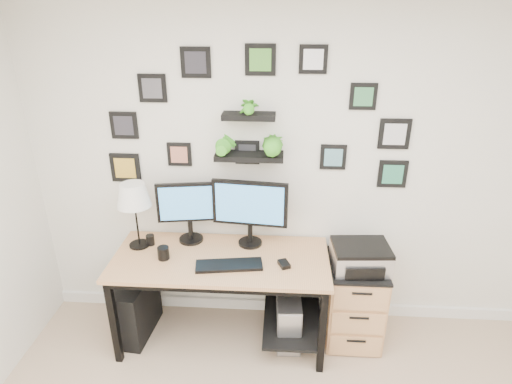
# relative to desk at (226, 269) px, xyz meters

# --- Properties ---
(room) EXTENTS (4.00, 4.00, 4.00)m
(room) POSITION_rel_desk_xyz_m (0.46, 0.32, -0.58)
(room) COLOR tan
(room) RESTS_ON ground
(desk) EXTENTS (1.60, 0.70, 0.75)m
(desk) POSITION_rel_desk_xyz_m (0.00, 0.00, 0.00)
(desk) COLOR tan
(desk) RESTS_ON ground
(monitor_left) EXTENTS (0.48, 0.22, 0.49)m
(monitor_left) POSITION_rel_desk_xyz_m (-0.30, 0.19, 0.41)
(monitor_left) COLOR black
(monitor_left) RESTS_ON desk
(monitor_right) EXTENTS (0.57, 0.20, 0.53)m
(monitor_right) POSITION_rel_desk_xyz_m (0.17, 0.17, 0.44)
(monitor_right) COLOR black
(monitor_right) RESTS_ON desk
(keyboard) EXTENTS (0.49, 0.22, 0.02)m
(keyboard) POSITION_rel_desk_xyz_m (0.04, -0.15, 0.14)
(keyboard) COLOR black
(keyboard) RESTS_ON desk
(mouse) EXTENTS (0.10, 0.12, 0.03)m
(mouse) POSITION_rel_desk_xyz_m (0.43, -0.12, 0.14)
(mouse) COLOR black
(mouse) RESTS_ON desk
(table_lamp) EXTENTS (0.26, 0.26, 0.52)m
(table_lamp) POSITION_rel_desk_xyz_m (-0.69, 0.10, 0.54)
(table_lamp) COLOR black
(table_lamp) RESTS_ON desk
(mug) EXTENTS (0.09, 0.09, 0.10)m
(mug) POSITION_rel_desk_xyz_m (-0.45, -0.08, 0.17)
(mug) COLOR black
(mug) RESTS_ON desk
(pen_cup) EXTENTS (0.06, 0.06, 0.08)m
(pen_cup) POSITION_rel_desk_xyz_m (-0.61, 0.11, 0.16)
(pen_cup) COLOR black
(pen_cup) RESTS_ON desk
(pc_tower_black) EXTENTS (0.26, 0.51, 0.49)m
(pc_tower_black) POSITION_rel_desk_xyz_m (-0.73, -0.02, -0.38)
(pc_tower_black) COLOR black
(pc_tower_black) RESTS_ON ground
(pc_tower_grey) EXTENTS (0.20, 0.42, 0.41)m
(pc_tower_grey) POSITION_rel_desk_xyz_m (0.48, -0.02, -0.42)
(pc_tower_grey) COLOR gray
(pc_tower_grey) RESTS_ON ground
(file_cabinet) EXTENTS (0.43, 0.53, 0.67)m
(file_cabinet) POSITION_rel_desk_xyz_m (0.99, 0.06, -0.29)
(file_cabinet) COLOR tan
(file_cabinet) RESTS_ON ground
(printer) EXTENTS (0.43, 0.36, 0.19)m
(printer) POSITION_rel_desk_xyz_m (1.00, 0.02, 0.14)
(printer) COLOR silver
(printer) RESTS_ON file_cabinet
(wall_decor) EXTENTS (2.26, 0.18, 1.03)m
(wall_decor) POSITION_rel_desk_xyz_m (0.18, 0.27, 1.03)
(wall_decor) COLOR black
(wall_decor) RESTS_ON ground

